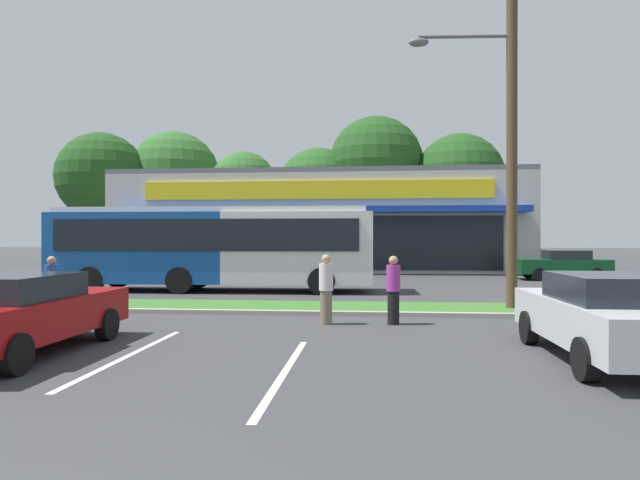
{
  "coord_description": "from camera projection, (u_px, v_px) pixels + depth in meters",
  "views": [
    {
      "loc": [
        2.95,
        -1.7,
        2.06
      ],
      "look_at": [
        1.12,
        18.1,
        2.0
      ],
      "focal_mm": 30.59,
      "sensor_mm": 36.0,
      "label": 1
    }
  ],
  "objects": [
    {
      "name": "grass_median",
      "position": [
        269.0,
        307.0,
        15.91
      ],
      "size": [
        56.0,
        2.2,
        0.12
      ],
      "primitive_type": "cube",
      "color": "#386B28",
      "rests_on": "ground_plane"
    },
    {
      "name": "curb_lip",
      "position": [
        261.0,
        312.0,
        14.69
      ],
      "size": [
        56.0,
        0.24,
        0.12
      ],
      "primitive_type": "cube",
      "color": "#99968C",
      "rests_on": "ground_plane"
    },
    {
      "name": "parking_stripe_1",
      "position": [
        129.0,
        355.0,
        9.56
      ],
      "size": [
        0.12,
        4.8,
        0.01
      ],
      "primitive_type": "cube",
      "color": "silver",
      "rests_on": "ground_plane"
    },
    {
      "name": "parking_stripe_2",
      "position": [
        285.0,
        372.0,
        8.4
      ],
      "size": [
        0.12,
        4.8,
        0.01
      ],
      "primitive_type": "cube",
      "color": "silver",
      "rests_on": "ground_plane"
    },
    {
      "name": "storefront_building",
      "position": [
        323.0,
        223.0,
        37.41
      ],
      "size": [
        25.69,
        12.49,
        6.27
      ],
      "color": "#BCB7AD",
      "rests_on": "ground_plane"
    },
    {
      "name": "tree_far_left",
      "position": [
        102.0,
        177.0,
        46.85
      ],
      "size": [
        7.59,
        7.59,
        11.17
      ],
      "color": "#473323",
      "rests_on": "ground_plane"
    },
    {
      "name": "tree_left",
      "position": [
        175.0,
        176.0,
        49.63
      ],
      "size": [
        8.14,
        8.14,
        11.8
      ],
      "color": "#473323",
      "rests_on": "ground_plane"
    },
    {
      "name": "tree_mid_left",
      "position": [
        244.0,
        185.0,
        46.55
      ],
      "size": [
        5.68,
        5.68,
        9.48
      ],
      "color": "#473323",
      "rests_on": "ground_plane"
    },
    {
      "name": "tree_mid",
      "position": [
        319.0,
        190.0,
        48.07
      ],
      "size": [
        7.45,
        7.45,
        10.05
      ],
      "color": "#473323",
      "rests_on": "ground_plane"
    },
    {
      "name": "tree_mid_right",
      "position": [
        376.0,
        164.0,
        47.34
      ],
      "size": [
        8.22,
        8.22,
        12.65
      ],
      "color": "#473323",
      "rests_on": "ground_plane"
    },
    {
      "name": "tree_right",
      "position": [
        459.0,
        179.0,
        46.08
      ],
      "size": [
        7.58,
        7.58,
        10.92
      ],
      "color": "#473323",
      "rests_on": "ground_plane"
    },
    {
      "name": "utility_pole",
      "position": [
        507.0,
        108.0,
        15.25
      ],
      "size": [
        3.03,
        2.4,
        10.75
      ],
      "color": "#4C3826",
      "rests_on": "ground_plane"
    },
    {
      "name": "city_bus",
      "position": [
        213.0,
        246.0,
        21.26
      ],
      "size": [
        12.52,
        2.85,
        3.25
      ],
      "rotation": [
        0.0,
        0.0,
        0.02
      ],
      "color": "#144793",
      "rests_on": "ground_plane"
    },
    {
      "name": "bus_stop_bench",
      "position": [
        36.0,
        296.0,
        14.61
      ],
      "size": [
        1.6,
        0.45,
        0.95
      ],
      "rotation": [
        0.0,
        0.0,
        3.14
      ],
      "color": "brown",
      "rests_on": "ground_plane"
    },
    {
      "name": "car_1",
      "position": [
        200.0,
        264.0,
        26.95
      ],
      "size": [
        4.63,
        1.93,
        1.5
      ],
      "color": "maroon",
      "rests_on": "ground_plane"
    },
    {
      "name": "car_2",
      "position": [
        562.0,
        264.0,
        26.96
      ],
      "size": [
        4.3,
        1.98,
        1.48
      ],
      "rotation": [
        0.0,
        0.0,
        3.14
      ],
      "color": "#0C3F1E",
      "rests_on": "ground_plane"
    },
    {
      "name": "car_3",
      "position": [
        607.0,
        316.0,
        9.1
      ],
      "size": [
        1.95,
        4.54,
        1.47
      ],
      "rotation": [
        0.0,
        0.0,
        1.57
      ],
      "color": "#B7B7BC",
      "rests_on": "ground_plane"
    },
    {
      "name": "car_4",
      "position": [
        20.0,
        313.0,
        9.61
      ],
      "size": [
        1.96,
        4.61,
        1.43
      ],
      "rotation": [
        0.0,
        0.0,
        1.57
      ],
      "color": "maroon",
      "rests_on": "ground_plane"
    },
    {
      "name": "pedestrian_near_bench",
      "position": [
        393.0,
        290.0,
        13.03
      ],
      "size": [
        0.33,
        0.33,
        1.64
      ],
      "rotation": [
        0.0,
        0.0,
        1.91
      ],
      "color": "black",
      "rests_on": "ground_plane"
    },
    {
      "name": "pedestrian_by_pole",
      "position": [
        326.0,
        289.0,
        13.06
      ],
      "size": [
        0.34,
        0.34,
        1.68
      ],
      "rotation": [
        0.0,
        0.0,
        5.62
      ],
      "color": "#726651",
      "rests_on": "ground_plane"
    },
    {
      "name": "pedestrian_mid",
      "position": [
        52.0,
        288.0,
        13.61
      ],
      "size": [
        0.33,
        0.33,
        1.62
      ],
      "rotation": [
        0.0,
        0.0,
        4.5
      ],
      "color": "#47423D",
      "rests_on": "ground_plane"
    }
  ]
}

